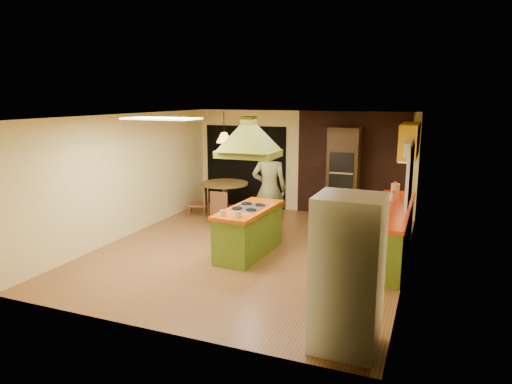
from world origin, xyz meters
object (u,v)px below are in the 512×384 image
at_px(refrigerator, 348,273).
at_px(dining_table, 225,192).
at_px(kitchen_island, 249,231).
at_px(man, 269,190).
at_px(wall_oven, 343,173).
at_px(canister_large, 395,190).

relative_size(refrigerator, dining_table, 1.61).
bearing_deg(kitchen_island, dining_table, 127.58).
xyz_separation_m(man, wall_oven, (1.13, 1.96, 0.10)).
xyz_separation_m(man, refrigerator, (2.29, -3.74, -0.08)).
bearing_deg(man, wall_oven, -134.16).
bearing_deg(kitchen_island, refrigerator, -45.33).
bearing_deg(refrigerator, canister_large, 89.36).
relative_size(man, canister_large, 8.02).
xyz_separation_m(kitchen_island, dining_table, (-1.56, 2.26, 0.15)).
distance_m(man, canister_large, 2.49).
relative_size(wall_oven, dining_table, 1.92).
bearing_deg(man, canister_large, 179.54).
height_order(kitchen_island, man, man).
relative_size(kitchen_island, man, 0.91).
relative_size(kitchen_island, wall_oven, 0.82).
bearing_deg(refrigerator, man, 122.62).
height_order(kitchen_island, dining_table, kitchen_island).
distance_m(refrigerator, dining_table, 6.12).
bearing_deg(refrigerator, kitchen_island, 132.74).
bearing_deg(wall_oven, kitchen_island, -110.22).
xyz_separation_m(kitchen_island, wall_oven, (1.08, 3.17, 0.63)).
distance_m(man, dining_table, 1.88).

